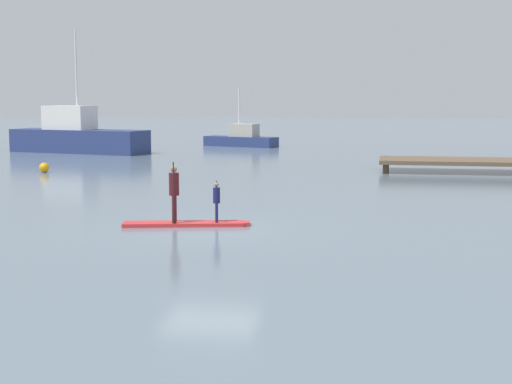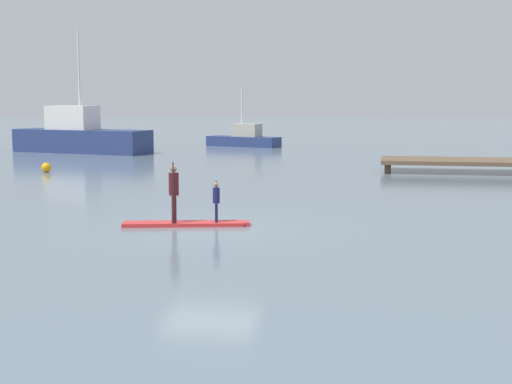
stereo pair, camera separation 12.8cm
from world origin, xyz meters
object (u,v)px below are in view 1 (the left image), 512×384
(paddler_adult, at_px, (174,190))
(fishing_boat_green_midground, at_px, (241,138))
(paddler_child_solo, at_px, (217,200))
(paddleboard_near, at_px, (186,224))
(mooring_buoy_mid, at_px, (44,168))
(fishing_boat_white_large, at_px, (77,136))

(paddler_adult, distance_m, fishing_boat_green_midground, 33.30)
(paddler_child_solo, relative_size, fishing_boat_green_midground, 0.20)
(paddleboard_near, distance_m, fishing_boat_green_midground, 33.27)
(paddleboard_near, bearing_deg, paddler_adult, -165.84)
(paddleboard_near, xyz_separation_m, fishing_boat_green_midground, (-4.95, 32.90, 0.52))
(fishing_boat_green_midground, distance_m, mooring_buoy_mid, 20.64)
(paddleboard_near, relative_size, paddler_child_solo, 3.14)
(paddler_adult, height_order, fishing_boat_white_large, fishing_boat_white_large)
(paddleboard_near, relative_size, mooring_buoy_mid, 7.59)
(fishing_boat_green_midground, relative_size, mooring_buoy_mid, 12.26)
(paddleboard_near, distance_m, fishing_boat_white_large, 28.85)
(paddleboard_near, xyz_separation_m, paddler_adult, (-0.31, -0.08, 0.92))
(paddleboard_near, bearing_deg, mooring_buoy_mid, 128.42)
(paddler_adult, distance_m, paddler_child_solo, 1.16)
(paddler_adult, xyz_separation_m, paddler_child_solo, (1.10, 0.27, -0.28))
(paddler_adult, bearing_deg, paddler_child_solo, 13.85)
(paddleboard_near, relative_size, fishing_boat_white_large, 0.37)
(fishing_boat_green_midground, bearing_deg, paddler_adult, -81.98)
(paddler_adult, bearing_deg, fishing_boat_white_large, 118.29)
(paddler_child_solo, distance_m, fishing_boat_green_midground, 33.20)
(paddler_child_solo, relative_size, fishing_boat_white_large, 0.12)
(fishing_boat_white_large, xyz_separation_m, fishing_boat_green_midground, (8.98, 7.66, -0.46))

